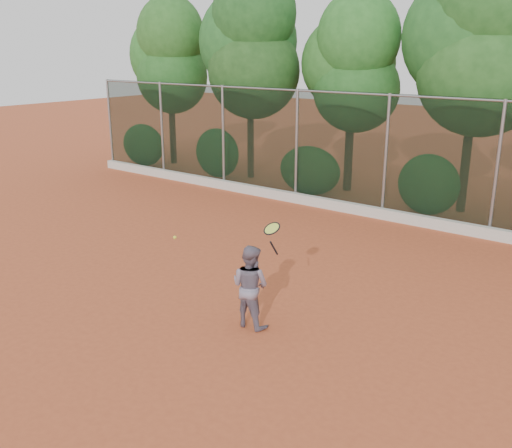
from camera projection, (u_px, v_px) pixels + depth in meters
The scene contains 7 objects.
ground at pixel (225, 297), 11.19m from camera, with size 80.00×80.00×0.00m, color #B64F2B.
concrete_curb at pixel (379, 213), 16.32m from camera, with size 24.00×0.20×0.30m, color beige.
tennis_player at pixel (250, 286), 9.84m from camera, with size 0.72×0.56×1.48m, color slate.
chainlink_fence at pixel (386, 153), 15.95m from camera, with size 24.09×0.09×3.50m.
foliage_backdrop at pixel (404, 58), 17.02m from camera, with size 23.70×3.63×7.55m.
tennis_racket at pixel (272, 231), 9.17m from camera, with size 0.34×0.32×0.57m.
tennis_ball_in_flight at pixel (175, 237), 10.42m from camera, with size 0.06×0.06×0.06m.
Camera 1 is at (6.72, -7.79, 4.67)m, focal length 40.00 mm.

